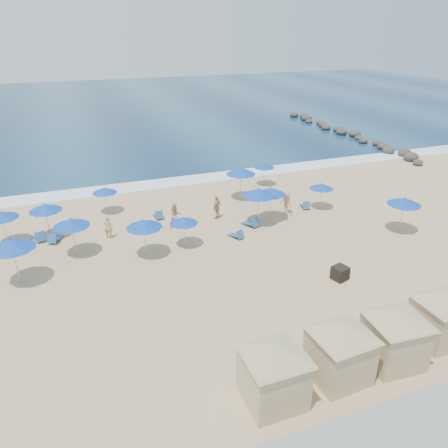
{
  "coord_description": "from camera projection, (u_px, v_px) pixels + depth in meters",
  "views": [
    {
      "loc": [
        -9.24,
        -20.24,
        12.9
      ],
      "look_at": [
        -0.49,
        3.0,
        1.38
      ],
      "focal_mm": 35.0,
      "sensor_mm": 36.0,
      "label": 1
    }
  ],
  "objects": [
    {
      "name": "beach_chair_4",
      "position": [
        252.0,
        223.0,
        30.22
      ],
      "size": [
        1.02,
        1.42,
        0.72
      ],
      "color": "#245384",
      "rests_on": "ground"
    },
    {
      "name": "umbrella_4",
      "position": [
        105.0,
        190.0,
        31.73
      ],
      "size": [
        1.8,
        1.8,
        2.05
      ],
      "color": "#A5A8AD",
      "rests_on": "ground"
    },
    {
      "name": "umbrella_10",
      "position": [
        322.0,
        186.0,
        32.49
      ],
      "size": [
        1.81,
        1.81,
        2.06
      ],
      "color": "#A5A8AD",
      "rests_on": "ground"
    },
    {
      "name": "ocean",
      "position": [
        116.0,
        107.0,
        72.24
      ],
      "size": [
        160.0,
        80.0,
        0.06
      ],
      "primitive_type": "cube",
      "color": "#0D284A",
      "rests_on": "ground"
    },
    {
      "name": "trash_bin",
      "position": [
        340.0,
        273.0,
        23.93
      ],
      "size": [
        0.95,
        0.95,
        0.76
      ],
      "primitive_type": "cube",
      "rotation": [
        0.0,
        0.0,
        0.28
      ],
      "color": "black",
      "rests_on": "ground"
    },
    {
      "name": "umbrella_1",
      "position": [
        12.0,
        244.0,
        22.77
      ],
      "size": [
        2.4,
        2.4,
        2.73
      ],
      "color": "#A5A8AD",
      "rests_on": "ground"
    },
    {
      "name": "cabana_2",
      "position": [
        396.0,
        329.0,
        17.59
      ],
      "size": [
        4.53,
        4.53,
        2.85
      ],
      "color": "#C8B189",
      "rests_on": "ground"
    },
    {
      "name": "beachgoer_2",
      "position": [
        217.0,
        207.0,
        31.23
      ],
      "size": [
        1.04,
        0.94,
        1.7
      ],
      "primitive_type": "imported",
      "rotation": [
        0.0,
        0.0,
        3.81
      ],
      "color": "tan",
      "rests_on": "ground"
    },
    {
      "name": "cabana_3",
      "position": [
        443.0,
        311.0,
        18.87
      ],
      "size": [
        4.33,
        4.33,
        2.72
      ],
      "color": "#C8B189",
      "rests_on": "ground"
    },
    {
      "name": "umbrella_12",
      "position": [
        241.0,
        171.0,
        34.05
      ],
      "size": [
        2.36,
        2.36,
        2.68
      ],
      "color": "#A5A8AD",
      "rests_on": "ground"
    },
    {
      "name": "beachgoer_0",
      "position": [
        108.0,
        227.0,
        28.33
      ],
      "size": [
        0.66,
        0.53,
        1.59
      ],
      "primitive_type": "imported",
      "rotation": [
        0.0,
        0.0,
        2.86
      ],
      "color": "tan",
      "rests_on": "ground"
    },
    {
      "name": "beachgoer_1",
      "position": [
        175.0,
        216.0,
        29.71
      ],
      "size": [
        0.96,
        0.79,
        1.83
      ],
      "primitive_type": "imported",
      "rotation": [
        0.0,
        0.0,
        0.12
      ],
      "color": "tan",
      "rests_on": "ground"
    },
    {
      "name": "umbrella_11",
      "position": [
        404.0,
        201.0,
        28.65
      ],
      "size": [
        2.23,
        2.23,
        2.53
      ],
      "color": "#A5A8AD",
      "rests_on": "ground"
    },
    {
      "name": "umbrella_6",
      "position": [
        184.0,
        220.0,
        26.9
      ],
      "size": [
        1.8,
        1.8,
        2.05
      ],
      "color": "#A5A8AD",
      "rests_on": "ground"
    },
    {
      "name": "beachgoer_3",
      "position": [
        286.0,
        202.0,
        31.95
      ],
      "size": [
        1.02,
        1.33,
        1.81
      ],
      "primitive_type": "imported",
      "rotation": [
        0.0,
        0.0,
        5.04
      ],
      "color": "tan",
      "rests_on": "ground"
    },
    {
      "name": "rock_jetty",
      "position": [
        346.0,
        133.0,
        54.22
      ],
      "size": [
        2.56,
        26.66,
        0.96
      ],
      "color": "#2D2825",
      "rests_on": "ground"
    },
    {
      "name": "umbrella_0",
      "position": [
        1.0,
        215.0,
        27.07
      ],
      "size": [
        2.05,
        2.05,
        2.33
      ],
      "color": "#A5A8AD",
      "rests_on": "ground"
    },
    {
      "name": "umbrella_7",
      "position": [
        271.0,
        191.0,
        30.48
      ],
      "size": [
        2.18,
        2.18,
        2.48
      ],
      "color": "#A5A8AD",
      "rests_on": "ground"
    },
    {
      "name": "umbrella_9",
      "position": [
        264.0,
        165.0,
        37.26
      ],
      "size": [
        1.8,
        1.8,
        2.05
      ],
      "color": "#A5A8AD",
      "rests_on": "ground"
    },
    {
      "name": "umbrella_8",
      "position": [
        259.0,
        192.0,
        29.72
      ],
      "size": [
        2.39,
        2.39,
        2.72
      ],
      "color": "#A5A8AD",
      "rests_on": "ground"
    },
    {
      "name": "umbrella_2",
      "position": [
        45.0,
        207.0,
        27.99
      ],
      "size": [
        2.11,
        2.11,
        2.4
      ],
      "color": "#A5A8AD",
      "rests_on": "ground"
    },
    {
      "name": "beach_chair_5",
      "position": [
        305.0,
        205.0,
        33.16
      ],
      "size": [
        0.83,
        1.29,
        0.66
      ],
      "color": "#245384",
      "rests_on": "ground"
    },
    {
      "name": "beach_chair_0",
      "position": [
        39.0,
        237.0,
        28.23
      ],
      "size": [
        0.92,
        1.46,
        0.75
      ],
      "color": "#245384",
      "rests_on": "ground"
    },
    {
      "name": "umbrella_3",
      "position": [
        71.0,
        222.0,
        25.71
      ],
      "size": [
        2.19,
        2.19,
        2.49
      ],
      "color": "#A5A8AD",
      "rests_on": "ground"
    },
    {
      "name": "beach_chair_1",
      "position": [
        54.0,
        238.0,
        28.06
      ],
      "size": [
        1.07,
        1.43,
        0.72
      ],
      "color": "#245384",
      "rests_on": "ground"
    },
    {
      "name": "beach_chair_2",
      "position": [
        158.0,
        215.0,
        31.47
      ],
      "size": [
        0.57,
        1.25,
        0.69
      ],
      "color": "#245384",
      "rests_on": "ground"
    },
    {
      "name": "seawall",
      "position": [
        422.0,
        447.0,
        13.83
      ],
      "size": [
        160.0,
        6.1,
        1.22
      ],
      "color": "gray",
      "rests_on": "ground"
    },
    {
      "name": "cabana_0",
      "position": [
        274.0,
        365.0,
        15.74
      ],
      "size": [
        4.56,
        4.56,
        2.86
      ],
      "color": "#C8B189",
      "rests_on": "ground"
    },
    {
      "name": "cabana_1",
      "position": [
        341.0,
        344.0,
        16.81
      ],
      "size": [
        4.51,
        4.51,
        2.84
      ],
      "color": "#C8B189",
      "rests_on": "ground"
    },
    {
      "name": "beach_chair_3",
      "position": [
        237.0,
        235.0,
        28.59
      ],
      "size": [
        0.9,
        1.25,
        0.63
      ],
      "color": "#245384",
      "rests_on": "ground"
    },
    {
      "name": "ground",
      "position": [
        250.0,
        264.0,
        25.56
      ],
      "size": [
        160.0,
        160.0,
        0.0
      ],
      "primitive_type": "plane",
      "color": "tan",
      "rests_on": "ground"
    },
    {
      "name": "surf_line",
      "position": [
        180.0,
        181.0,
        38.7
      ],
      "size": [
        160.0,
        2.5,
        0.08
      ],
      "primitive_type": "cube",
      "color": "white",
      "rests_on": "ground"
    },
    {
      "name": "umbrella_5",
      "position": [
        144.0,
        224.0,
        25.57
      ],
      "size": [
        2.18,
        2.18,
        2.48
      ],
      "color": "#A5A8AD",
      "rests_on": "ground"
    }
  ]
}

